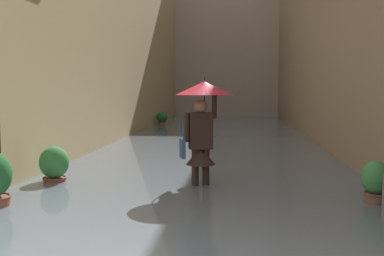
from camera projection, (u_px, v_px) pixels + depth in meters
The scene contains 7 objects.
ground_plane at pixel (216, 144), 13.77m from camera, with size 60.00×60.00×0.00m, color slate.
flood_water at pixel (216, 141), 13.76m from camera, with size 6.82×28.70×0.19m, color slate.
building_facade_far at pixel (227, 35), 25.43m from camera, with size 9.62×1.80×10.07m, color #A89989.
person_wading at pixel (202, 115), 7.01m from camera, with size 0.95×0.95×1.99m.
potted_plant_far_right at pixel (54, 167), 7.40m from camera, with size 0.51×0.51×0.80m.
potted_plant_near_right at pixel (162, 119), 19.01m from camera, with size 0.50×0.50×0.77m.
potted_plant_near_left at pixel (375, 185), 6.00m from camera, with size 0.39×0.39×0.79m.
Camera 1 is at (-0.70, 2.31, 1.80)m, focal length 39.67 mm.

